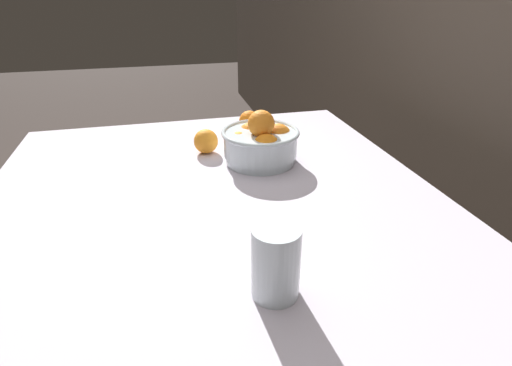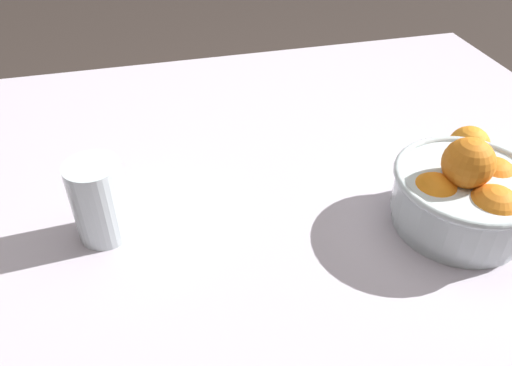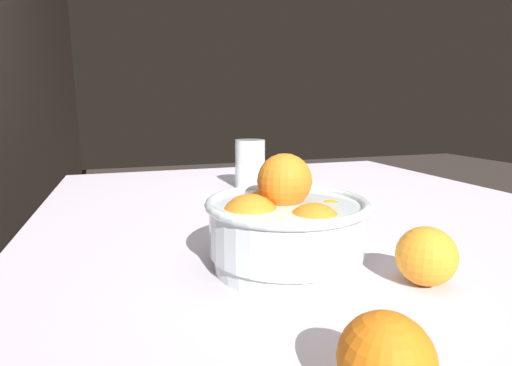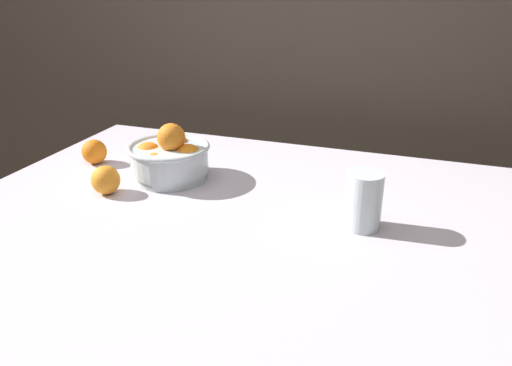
% 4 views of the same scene
% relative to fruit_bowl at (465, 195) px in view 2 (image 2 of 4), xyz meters
% --- Properties ---
extents(dining_table, '(1.31, 1.09, 0.77)m').
position_rel_fruit_bowl_xyz_m(dining_table, '(0.23, -0.16, -0.13)').
color(dining_table, silver).
rests_on(dining_table, ground_plane).
extents(fruit_bowl, '(0.22, 0.22, 0.15)m').
position_rel_fruit_bowl_xyz_m(fruit_bowl, '(0.00, 0.00, 0.00)').
color(fruit_bowl, silver).
rests_on(fruit_bowl, dining_table).
extents(juice_glass, '(0.08, 0.08, 0.13)m').
position_rel_fruit_bowl_xyz_m(juice_glass, '(0.53, -0.11, 0.00)').
color(juice_glass, '#F4A314').
rests_on(juice_glass, dining_table).
extents(orange_loose_front, '(0.07, 0.07, 0.07)m').
position_rel_fruit_bowl_xyz_m(orange_loose_front, '(-0.10, -0.14, -0.02)').
color(orange_loose_front, orange).
rests_on(orange_loose_front, dining_table).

